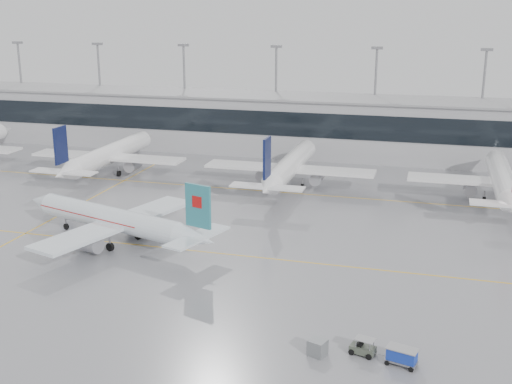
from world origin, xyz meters
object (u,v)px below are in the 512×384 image
(air_canada_jet, at_px, (117,221))
(baggage_tug, at_px, (363,349))
(gse_unit, at_px, (317,348))
(baggage_cart, at_px, (402,355))

(air_canada_jet, xyz_separation_m, baggage_tug, (34.70, -20.14, -2.60))
(air_canada_jet, distance_m, gse_unit, 37.56)
(air_canada_jet, relative_size, baggage_cart, 11.08)
(baggage_cart, height_order, gse_unit, baggage_cart)
(air_canada_jet, relative_size, gse_unit, 21.87)
(baggage_tug, distance_m, baggage_cart, 3.62)
(baggage_tug, bearing_deg, air_canada_jet, 164.51)
(baggage_cart, bearing_deg, gse_unit, -163.02)
(air_canada_jet, height_order, gse_unit, air_canada_jet)
(baggage_cart, relative_size, gse_unit, 1.97)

